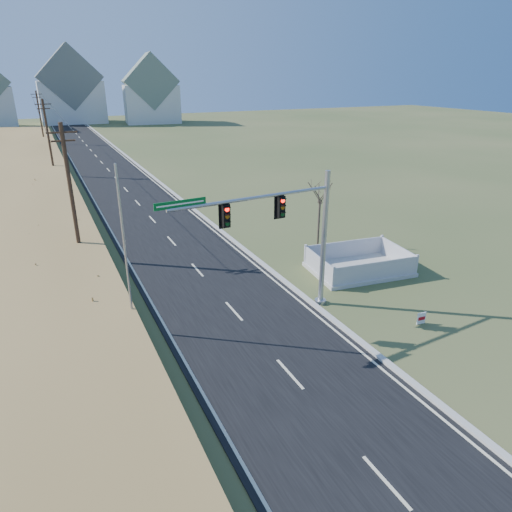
{
  "coord_description": "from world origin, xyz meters",
  "views": [
    {
      "loc": [
        -8.08,
        -15.67,
        11.73
      ],
      "look_at": [
        0.83,
        3.04,
        3.4
      ],
      "focal_mm": 32.0,
      "sensor_mm": 36.0,
      "label": 1
    }
  ],
  "objects_px": {
    "fence_enclosure": "(359,267)",
    "bare_tree": "(320,191)",
    "traffic_signal_mast": "(295,231)",
    "flagpole": "(127,271)",
    "open_sign": "(421,318)"
  },
  "relations": [
    {
      "from": "fence_enclosure",
      "to": "bare_tree",
      "type": "height_order",
      "value": "bare_tree"
    },
    {
      "from": "traffic_signal_mast",
      "to": "flagpole",
      "type": "xyz_separation_m",
      "value": [
        -7.99,
        1.45,
        -1.2
      ]
    },
    {
      "from": "flagpole",
      "to": "bare_tree",
      "type": "relative_size",
      "value": 1.63
    },
    {
      "from": "fence_enclosure",
      "to": "open_sign",
      "type": "xyz_separation_m",
      "value": [
        -1.28,
        -6.74,
        0.06
      ]
    },
    {
      "from": "open_sign",
      "to": "fence_enclosure",
      "type": "bearing_deg",
      "value": 83.73
    },
    {
      "from": "open_sign",
      "to": "bare_tree",
      "type": "relative_size",
      "value": 0.12
    },
    {
      "from": "traffic_signal_mast",
      "to": "fence_enclosure",
      "type": "bearing_deg",
      "value": 18.86
    },
    {
      "from": "bare_tree",
      "to": "open_sign",
      "type": "bearing_deg",
      "value": -97.04
    },
    {
      "from": "fence_enclosure",
      "to": "flagpole",
      "type": "distance_m",
      "value": 14.82
    },
    {
      "from": "open_sign",
      "to": "flagpole",
      "type": "bearing_deg",
      "value": 162.16
    },
    {
      "from": "fence_enclosure",
      "to": "flagpole",
      "type": "relative_size",
      "value": 0.78
    },
    {
      "from": "traffic_signal_mast",
      "to": "fence_enclosure",
      "type": "distance_m",
      "value": 8.2
    },
    {
      "from": "traffic_signal_mast",
      "to": "open_sign",
      "type": "xyz_separation_m",
      "value": [
        5.19,
        -3.94,
        -4.14
      ]
    },
    {
      "from": "open_sign",
      "to": "bare_tree",
      "type": "height_order",
      "value": "bare_tree"
    },
    {
      "from": "traffic_signal_mast",
      "to": "flagpole",
      "type": "height_order",
      "value": "flagpole"
    }
  ]
}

